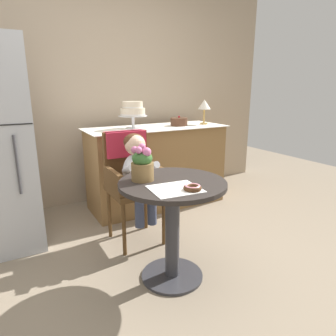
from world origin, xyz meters
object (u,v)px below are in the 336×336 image
Objects in this scene: cafe_table at (172,211)px; round_layer_cake at (179,122)px; wicker_chair at (130,169)px; donut_front at (192,187)px; tiered_cake_stand at (133,111)px; flower_vase at (142,164)px; table_lamp at (204,105)px; seated_child at (137,168)px.

round_layer_cake is (0.83, 1.28, 0.44)m from cafe_table.
donut_front is (0.03, -0.93, 0.10)m from wicker_chair.
tiered_cake_stand is at bearing 78.08° from cafe_table.
tiered_cake_stand is 0.57m from round_layer_cake.
flower_vase is 0.85× the size of table_lamp.
donut_front is 0.39× the size of table_lamp.
cafe_table is 6.43× the size of donut_front.
tiered_cake_stand is 1.56× the size of round_layer_cake.
seated_child is 6.49× the size of donut_front.
donut_front reaches higher than cafe_table.
cafe_table is 0.75× the size of wicker_chair.
flower_vase is 1.76m from table_lamp.
seated_child is 0.49m from flower_vase.
donut_front is 1.90m from table_lamp.
seated_child is 1.14m from round_layer_cake.
wicker_chair is 3.93× the size of flower_vase.
seated_child is 3.78× the size of round_layer_cake.
wicker_chair is at bearing -145.91° from round_layer_cake.
flower_vase reaches higher than wicker_chair.
wicker_chair reaches higher than donut_front.
table_lamp reaches higher than donut_front.
tiered_cake_stand reaches higher than round_layer_cake.
flower_vase reaches higher than seated_child.
table_lamp is at bearing 52.24° from donut_front.
seated_child is 0.78m from donut_front.
flower_vase is (-0.16, 0.12, 0.32)m from cafe_table.
flower_vase is (-0.15, -0.59, 0.19)m from wicker_chair.
table_lamp is (1.15, 1.25, 0.61)m from cafe_table.
wicker_chair is 0.16m from seated_child.
donut_front is at bearing -118.49° from round_layer_cake.
tiered_cake_stand is (0.43, 1.18, 0.26)m from flower_vase.
donut_front is at bearing -86.05° from cafe_table.
tiered_cake_stand reaches higher than flower_vase.
round_layer_cake reaches higher than wicker_chair.
cafe_table is 0.59m from seated_child.
cafe_table is 0.99× the size of seated_child.
tiered_cake_stand is at bearing 68.93° from seated_child.
table_lamp is (1.14, 1.47, 0.38)m from donut_front.
cafe_table is at bearing -101.92° from tiered_cake_stand.
donut_front is 1.58m from tiered_cake_stand.
seated_child is at bearing -139.22° from round_layer_cake.
seated_child reaches higher than cafe_table.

